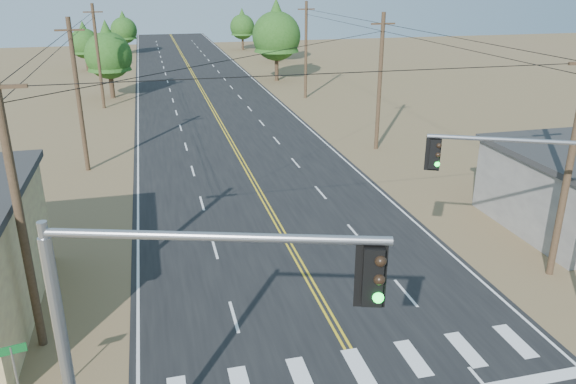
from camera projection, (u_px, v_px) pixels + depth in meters
name	position (u px, v px, depth m)	size (l,w,h in m)	color
road	(245.00, 167.00, 38.78)	(15.00, 200.00, 0.02)	black
utility_pole_left_near	(19.00, 212.00, 18.27)	(1.80, 0.30, 10.00)	#4C3826
utility_pole_left_mid	(78.00, 95.00, 36.39)	(1.80, 0.30, 10.00)	#4C3826
utility_pole_left_far	(98.00, 56.00, 54.50)	(1.80, 0.30, 10.00)	#4C3826
utility_pole_right_near	(570.00, 164.00, 23.02)	(1.80, 0.30, 10.00)	#4C3826
utility_pole_right_mid	(380.00, 82.00, 41.14)	(1.80, 0.30, 10.00)	#4C3826
utility_pole_right_far	(306.00, 50.00, 59.26)	(1.80, 0.30, 10.00)	#4C3826
signal_mast_left	(154.00, 341.00, 11.33)	(6.41, 2.29, 7.99)	gray
signal_mast_right	(555.00, 199.00, 19.87)	(6.08, 2.93, 7.20)	gray
street_sign	(16.00, 373.00, 15.85)	(0.80, 0.19, 2.73)	gray
tree_left_near	(108.00, 51.00, 59.32)	(4.92, 4.92, 8.20)	#3F2D1E
tree_left_mid	(84.00, 40.00, 77.10)	(4.07, 4.07, 6.78)	#3F2D1E
tree_left_far	(124.00, 28.00, 93.68)	(4.31, 4.31, 7.18)	#3F2D1E
tree_right_near	(276.00, 31.00, 69.13)	(5.98, 5.98, 9.96)	#3F2D1E
tree_right_mid	(278.00, 26.00, 85.32)	(5.24, 5.24, 8.73)	#3F2D1E
tree_right_far	(242.00, 24.00, 99.74)	(4.36, 4.36, 7.26)	#3F2D1E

